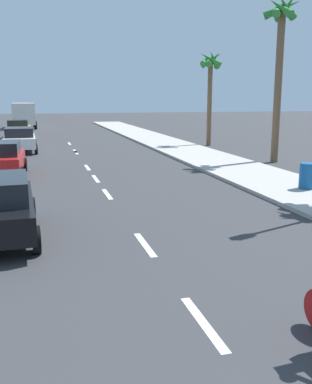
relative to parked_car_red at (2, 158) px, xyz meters
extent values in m
plane|color=#38383A|center=(3.91, -1.03, -0.84)|extent=(160.00, 160.00, 0.00)
cube|color=#B2ADA3|center=(10.82, 0.97, -0.77)|extent=(3.60, 80.00, 0.14)
cube|color=white|center=(3.91, -14.49, -0.83)|extent=(0.16, 1.80, 0.01)
cube|color=white|center=(3.91, -10.58, -0.83)|extent=(0.16, 1.80, 0.01)
cube|color=white|center=(3.91, -4.72, -0.83)|extent=(0.16, 1.80, 0.01)
cube|color=white|center=(3.91, -1.50, -0.83)|extent=(0.16, 1.80, 0.01)
cube|color=white|center=(3.91, 1.73, -0.83)|extent=(0.16, 1.80, 0.01)
cube|color=white|center=(3.91, 8.89, -0.83)|extent=(0.16, 1.80, 0.01)
cube|color=white|center=(3.91, 8.07, -0.83)|extent=(0.16, 1.80, 0.01)
cube|color=white|center=(3.91, 13.87, -0.83)|extent=(0.16, 1.80, 0.01)
cylinder|color=black|center=(1.30, -7.54, -0.52)|extent=(0.20, 0.65, 0.64)
cylinder|color=black|center=(1.41, -10.52, -0.52)|extent=(0.20, 0.65, 0.64)
cube|color=red|center=(0.00, 0.06, -0.15)|extent=(1.89, 4.22, 0.64)
cube|color=black|center=(-0.01, -0.15, 0.45)|extent=(1.61, 2.21, 0.56)
cylinder|color=black|center=(0.92, 1.44, -0.52)|extent=(0.20, 0.65, 0.64)
cylinder|color=black|center=(0.83, -1.39, -0.52)|extent=(0.20, 0.65, 0.64)
cube|color=white|center=(0.47, 9.39, -0.15)|extent=(1.99, 4.58, 0.64)
cube|color=black|center=(0.48, 9.16, 0.45)|extent=(1.72, 2.40, 0.56)
cylinder|color=black|center=(-0.51, 10.92, -0.52)|extent=(0.19, 0.64, 0.64)
cylinder|color=black|center=(1.40, 10.95, -0.52)|extent=(0.19, 0.64, 0.64)
cylinder|color=black|center=(-0.45, 7.83, -0.52)|extent=(0.19, 0.64, 0.64)
cylinder|color=black|center=(1.46, 7.86, -0.52)|extent=(0.19, 0.64, 0.64)
cube|color=gold|center=(0.08, 19.63, -0.15)|extent=(1.94, 4.40, 0.64)
cube|color=black|center=(0.07, 19.41, 0.45)|extent=(1.67, 2.31, 0.56)
cylinder|color=black|center=(-0.80, 21.14, -0.52)|extent=(0.20, 0.64, 0.64)
cylinder|color=black|center=(1.03, 21.09, -0.52)|extent=(0.20, 0.64, 0.64)
cylinder|color=black|center=(-0.88, 18.17, -0.52)|extent=(0.20, 0.64, 0.64)
cylinder|color=black|center=(0.95, 18.13, -0.52)|extent=(0.20, 0.64, 0.64)
cube|color=beige|center=(0.14, 34.43, 0.36)|extent=(2.47, 2.42, 1.40)
cube|color=silver|center=(0.24, 31.45, 0.81)|extent=(2.53, 4.24, 2.30)
cylinder|color=black|center=(-1.05, 34.26, -0.39)|extent=(0.31, 0.91, 0.90)
cylinder|color=black|center=(1.35, 34.34, -0.39)|extent=(0.31, 0.91, 0.90)
cylinder|color=black|center=(-0.92, 30.37, -0.39)|extent=(0.31, 0.91, 0.90)
cylinder|color=black|center=(1.47, 30.44, -0.39)|extent=(0.31, 0.91, 0.90)
cylinder|color=brown|center=(13.88, 1.00, 3.18)|extent=(0.39, 0.39, 8.03)
cone|color=#2D8433|center=(14.13, 1.04, 7.04)|extent=(0.64, 1.53, 1.40)
cone|color=#2D8433|center=(13.99, 1.22, 7.04)|extent=(1.84, 1.36, 1.12)
cone|color=#2D8433|center=(13.70, 1.17, 7.04)|extent=(1.15, 1.22, 1.25)
cone|color=#2D8433|center=(13.68, 0.85, 7.04)|extent=(1.11, 1.44, 1.38)
cone|color=#2D8433|center=(13.97, 0.76, 7.04)|extent=(1.51, 0.89, 1.31)
cylinder|color=brown|center=(13.57, 9.79, 2.26)|extent=(0.33, 0.33, 6.19)
cone|color=#2D8433|center=(13.82, 9.83, 5.20)|extent=(0.62, 1.60, 1.15)
cone|color=#2D8433|center=(13.72, 9.99, 5.20)|extent=(1.51, 1.37, 1.29)
cone|color=#2D8433|center=(13.44, 10.00, 5.20)|extent=(1.49, 1.23, 1.18)
cone|color=#2D8433|center=(13.32, 9.84, 5.20)|extent=(0.66, 1.44, 1.25)
cone|color=#2D8433|center=(13.46, 9.57, 5.20)|extent=(1.62, 1.16, 1.29)
cone|color=#2D8433|center=(13.73, 9.60, 5.20)|extent=(1.55, 1.55, 1.44)
cylinder|color=#14518C|center=(11.11, -6.29, -0.22)|extent=(0.60, 0.60, 0.95)
camera|label=1|loc=(1.55, -20.47, 2.62)|focal=41.70mm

